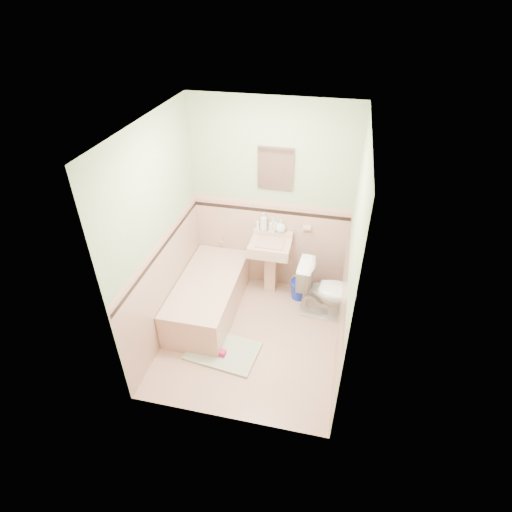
% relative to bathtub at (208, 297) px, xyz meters
% --- Properties ---
extents(floor, '(2.20, 2.20, 0.00)m').
position_rel_bathtub_xyz_m(floor, '(0.63, -0.33, -0.23)').
color(floor, tan).
rests_on(floor, ground).
extents(ceiling, '(2.20, 2.20, 0.00)m').
position_rel_bathtub_xyz_m(ceiling, '(0.63, -0.33, 2.27)').
color(ceiling, white).
rests_on(ceiling, ground).
extents(wall_back, '(2.50, 0.00, 2.50)m').
position_rel_bathtub_xyz_m(wall_back, '(0.63, 0.77, 1.02)').
color(wall_back, beige).
rests_on(wall_back, ground).
extents(wall_front, '(2.50, 0.00, 2.50)m').
position_rel_bathtub_xyz_m(wall_front, '(0.63, -1.43, 1.02)').
color(wall_front, beige).
rests_on(wall_front, ground).
extents(wall_left, '(0.00, 2.50, 2.50)m').
position_rel_bathtub_xyz_m(wall_left, '(-0.37, -0.33, 1.02)').
color(wall_left, beige).
rests_on(wall_left, ground).
extents(wall_right, '(0.00, 2.50, 2.50)m').
position_rel_bathtub_xyz_m(wall_right, '(1.63, -0.33, 1.02)').
color(wall_right, beige).
rests_on(wall_right, ground).
extents(wainscot_back, '(2.00, 0.00, 2.00)m').
position_rel_bathtub_xyz_m(wainscot_back, '(0.63, 0.76, 0.38)').
color(wainscot_back, '#CFA08A').
rests_on(wainscot_back, ground).
extents(wainscot_front, '(2.00, 0.00, 2.00)m').
position_rel_bathtub_xyz_m(wainscot_front, '(0.63, -1.42, 0.38)').
color(wainscot_front, '#CFA08A').
rests_on(wainscot_front, ground).
extents(wainscot_left, '(0.00, 2.20, 2.20)m').
position_rel_bathtub_xyz_m(wainscot_left, '(-0.36, -0.33, 0.38)').
color(wainscot_left, '#CFA08A').
rests_on(wainscot_left, ground).
extents(wainscot_right, '(0.00, 2.20, 2.20)m').
position_rel_bathtub_xyz_m(wainscot_right, '(1.62, -0.33, 0.38)').
color(wainscot_right, '#CFA08A').
rests_on(wainscot_right, ground).
extents(accent_back, '(2.00, 0.00, 2.00)m').
position_rel_bathtub_xyz_m(accent_back, '(0.63, 0.75, 0.90)').
color(accent_back, black).
rests_on(accent_back, ground).
extents(accent_front, '(2.00, 0.00, 2.00)m').
position_rel_bathtub_xyz_m(accent_front, '(0.63, -1.41, 0.90)').
color(accent_front, black).
rests_on(accent_front, ground).
extents(accent_left, '(0.00, 2.20, 2.20)m').
position_rel_bathtub_xyz_m(accent_left, '(-0.35, -0.33, 0.89)').
color(accent_left, black).
rests_on(accent_left, ground).
extents(accent_right, '(0.00, 2.20, 2.20)m').
position_rel_bathtub_xyz_m(accent_right, '(1.61, -0.33, 0.89)').
color(accent_right, black).
rests_on(accent_right, ground).
extents(cap_back, '(2.00, 0.00, 2.00)m').
position_rel_bathtub_xyz_m(cap_back, '(0.63, 0.75, 0.99)').
color(cap_back, tan).
rests_on(cap_back, ground).
extents(cap_front, '(2.00, 0.00, 2.00)m').
position_rel_bathtub_xyz_m(cap_front, '(0.63, -1.41, 0.99)').
color(cap_front, tan).
rests_on(cap_front, ground).
extents(cap_left, '(0.00, 2.20, 2.20)m').
position_rel_bathtub_xyz_m(cap_left, '(-0.35, -0.33, 1.00)').
color(cap_left, tan).
rests_on(cap_left, ground).
extents(cap_right, '(0.00, 2.20, 2.20)m').
position_rel_bathtub_xyz_m(cap_right, '(1.61, -0.33, 1.00)').
color(cap_right, tan).
rests_on(cap_right, ground).
extents(bathtub, '(0.70, 1.50, 0.45)m').
position_rel_bathtub_xyz_m(bathtub, '(0.00, 0.00, 0.00)').
color(bathtub, tan).
rests_on(bathtub, floor).
extents(tub_faucet, '(0.04, 0.12, 0.04)m').
position_rel_bathtub_xyz_m(tub_faucet, '(0.00, 0.72, 0.41)').
color(tub_faucet, silver).
rests_on(tub_faucet, wall_back).
extents(sink, '(0.51, 0.48, 0.80)m').
position_rel_bathtub_xyz_m(sink, '(0.68, 0.53, 0.18)').
color(sink, tan).
rests_on(sink, floor).
extents(sink_faucet, '(0.02, 0.02, 0.10)m').
position_rel_bathtub_xyz_m(sink_faucet, '(0.68, 0.67, 0.72)').
color(sink_faucet, silver).
rests_on(sink_faucet, sink).
extents(medicine_cabinet, '(0.37, 0.04, 0.46)m').
position_rel_bathtub_xyz_m(medicine_cabinet, '(0.68, 0.74, 1.47)').
color(medicine_cabinet, white).
rests_on(medicine_cabinet, wall_back).
extents(soap_dish, '(0.11, 0.06, 0.04)m').
position_rel_bathtub_xyz_m(soap_dish, '(1.10, 0.73, 0.72)').
color(soap_dish, tan).
rests_on(soap_dish, wall_back).
extents(soap_bottle_left, '(0.12, 0.12, 0.25)m').
position_rel_bathtub_xyz_m(soap_bottle_left, '(0.55, 0.71, 0.76)').
color(soap_bottle_left, '#B2B2B2').
rests_on(soap_bottle_left, sink).
extents(soap_bottle_mid, '(0.11, 0.11, 0.19)m').
position_rel_bathtub_xyz_m(soap_bottle_mid, '(0.68, 0.71, 0.73)').
color(soap_bottle_mid, '#B2B2B2').
rests_on(soap_bottle_mid, sink).
extents(soap_bottle_right, '(0.16, 0.16, 0.17)m').
position_rel_bathtub_xyz_m(soap_bottle_right, '(0.77, 0.71, 0.72)').
color(soap_bottle_right, '#B2B2B2').
rests_on(soap_bottle_right, sink).
extents(tube, '(0.05, 0.05, 0.12)m').
position_rel_bathtub_xyz_m(tube, '(0.48, 0.71, 0.69)').
color(tube, white).
rests_on(tube, sink).
extents(toilet, '(0.76, 0.46, 0.75)m').
position_rel_bathtub_xyz_m(toilet, '(1.44, 0.26, 0.15)').
color(toilet, white).
rests_on(toilet, floor).
extents(bucket, '(0.32, 0.32, 0.25)m').
position_rel_bathtub_xyz_m(bucket, '(1.09, 0.51, -0.10)').
color(bucket, '#1429B8').
rests_on(bucket, floor).
extents(bath_mat, '(0.84, 0.61, 0.03)m').
position_rel_bathtub_xyz_m(bath_mat, '(0.37, -0.64, -0.21)').
color(bath_mat, '#9EA98D').
rests_on(bath_mat, floor).
extents(shoe, '(0.16, 0.09, 0.06)m').
position_rel_bathtub_xyz_m(shoe, '(0.34, -0.70, -0.16)').
color(shoe, '#BF1E59').
rests_on(shoe, bath_mat).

